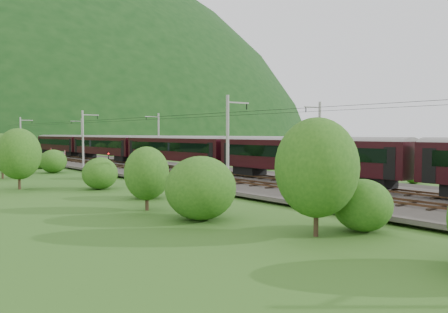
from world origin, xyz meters
TOP-DOWN VIEW (x-y plane):
  - ground at (0.00, 0.00)m, footprint 600.00×600.00m
  - railbed at (0.00, 10.00)m, footprint 14.00×220.00m
  - track_left at (-2.40, 10.00)m, footprint 2.40×220.00m
  - track_right at (2.40, 10.00)m, footprint 2.40×220.00m
  - catenary_left at (-6.12, 32.00)m, footprint 2.54×192.28m
  - catenary_right at (6.12, 32.00)m, footprint 2.54×192.28m
  - overhead_wires at (0.00, 10.00)m, footprint 4.83×198.00m
  - train at (2.40, 21.01)m, footprint 2.94×163.70m
  - hazard_post_near at (-0.23, 56.25)m, footprint 0.16×0.16m
  - hazard_post_far at (0.02, 65.20)m, footprint 0.18×0.18m
  - signal at (-3.82, 28.85)m, footprint 0.23×0.23m
  - vegetation_left at (-14.24, 16.88)m, footprint 13.53×145.81m
  - vegetation_right at (13.03, 21.12)m, footprint 4.82×108.10m

SIDE VIEW (x-z plane):
  - ground at x=0.00m, z-range 0.00..0.00m
  - railbed at x=0.00m, z-range 0.00..0.30m
  - track_left at x=-2.40m, z-range 0.24..0.51m
  - track_right at x=2.40m, z-range 0.24..0.51m
  - hazard_post_near at x=-0.23m, z-range 0.30..1.82m
  - hazard_post_far at x=0.02m, z-range 0.30..2.00m
  - vegetation_right at x=13.03m, z-range -0.28..2.85m
  - signal at x=-3.82m, z-range 0.48..2.52m
  - vegetation_left at x=-14.24m, z-range -0.71..5.11m
  - train at x=2.40m, z-range 0.93..6.05m
  - catenary_left at x=-6.12m, z-range 0.50..8.50m
  - catenary_right at x=6.12m, z-range 0.50..8.50m
  - overhead_wires at x=0.00m, z-range 7.08..7.12m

